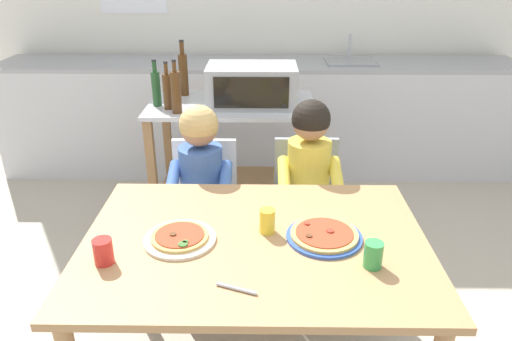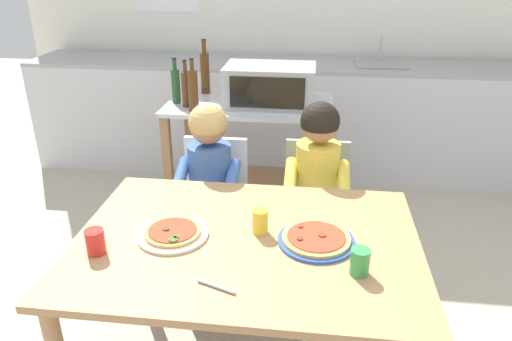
# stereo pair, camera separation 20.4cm
# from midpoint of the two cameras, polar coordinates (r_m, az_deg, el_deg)

# --- Properties ---
(ground_plane) EXTENTS (10.65, 10.65, 0.00)m
(ground_plane) POSITION_cam_midpoint_polar(r_m,az_deg,el_deg) (3.13, -1.69, -8.86)
(ground_plane) COLOR #B7AD99
(back_wall_tiled) EXTENTS (4.67, 0.13, 2.70)m
(back_wall_tiled) POSITION_cam_midpoint_polar(r_m,az_deg,el_deg) (4.29, -1.03, 19.58)
(back_wall_tiled) COLOR white
(back_wall_tiled) RESTS_ON ground
(kitchen_counter) EXTENTS (4.21, 0.60, 1.12)m
(kitchen_counter) POSITION_cam_midpoint_polar(r_m,az_deg,el_deg) (4.06, -1.05, 6.43)
(kitchen_counter) COLOR silver
(kitchen_counter) RESTS_ON ground
(kitchen_island_cart) EXTENTS (1.02, 0.60, 0.87)m
(kitchen_island_cart) POSITION_cam_midpoint_polar(r_m,az_deg,el_deg) (3.10, -4.69, 2.89)
(kitchen_island_cart) COLOR #B7BABF
(kitchen_island_cart) RESTS_ON ground
(toaster_oven) EXTENTS (0.54, 0.36, 0.24)m
(toaster_oven) POSITION_cam_midpoint_polar(r_m,az_deg,el_deg) (2.94, -2.51, 10.09)
(toaster_oven) COLOR #999BA0
(toaster_oven) RESTS_ON kitchen_island_cart
(bottle_slim_sauce) EXTENTS (0.05, 0.05, 0.28)m
(bottle_slim_sauce) POSITION_cam_midpoint_polar(r_m,az_deg,el_deg) (2.99, -13.75, 9.58)
(bottle_slim_sauce) COLOR #1E4723
(bottle_slim_sauce) RESTS_ON kitchen_island_cart
(bottle_tall_green_wine) EXTENTS (0.05, 0.05, 0.28)m
(bottle_tall_green_wine) POSITION_cam_midpoint_polar(r_m,az_deg,el_deg) (2.91, -12.49, 9.26)
(bottle_tall_green_wine) COLOR #4C2D14
(bottle_tall_green_wine) RESTS_ON kitchen_island_cart
(bottle_dark_olive_oil) EXTENTS (0.06, 0.06, 0.35)m
(bottle_dark_olive_oil) POSITION_cam_midpoint_polar(r_m,az_deg,el_deg) (3.18, -10.50, 11.31)
(bottle_dark_olive_oil) COLOR #4C2D14
(bottle_dark_olive_oil) RESTS_ON kitchen_island_cart
(bottle_squat_spirits) EXTENTS (0.06, 0.06, 0.31)m
(bottle_squat_spirits) POSITION_cam_midpoint_polar(r_m,az_deg,el_deg) (2.82, -11.58, 9.16)
(bottle_squat_spirits) COLOR #4C2D14
(bottle_squat_spirits) RESTS_ON kitchen_island_cart
(dining_table) EXTENTS (1.31, 0.94, 0.73)m
(dining_table) POSITION_cam_midpoint_polar(r_m,az_deg,el_deg) (1.90, -3.25, -10.58)
(dining_table) COLOR #AD7F51
(dining_table) RESTS_ON ground
(dining_chair_left) EXTENTS (0.36, 0.36, 0.81)m
(dining_chair_left) POSITION_cam_midpoint_polar(r_m,az_deg,el_deg) (2.62, -8.36, -4.11)
(dining_chair_left) COLOR silver
(dining_chair_left) RESTS_ON ground
(dining_chair_right) EXTENTS (0.36, 0.36, 0.81)m
(dining_chair_right) POSITION_cam_midpoint_polar(r_m,az_deg,el_deg) (2.61, 3.71, -3.97)
(dining_chair_right) COLOR gray
(dining_chair_right) RESTS_ON ground
(child_in_blue_striped_shirt) EXTENTS (0.32, 0.42, 1.04)m
(child_in_blue_striped_shirt) POSITION_cam_midpoint_polar(r_m,az_deg,el_deg) (2.43, -9.05, -1.47)
(child_in_blue_striped_shirt) COLOR #424C6B
(child_in_blue_striped_shirt) RESTS_ON ground
(child_in_yellow_shirt) EXTENTS (0.32, 0.42, 1.06)m
(child_in_yellow_shirt) POSITION_cam_midpoint_polar(r_m,az_deg,el_deg) (2.42, 3.97, -1.08)
(child_in_yellow_shirt) COLOR #424C6B
(child_in_yellow_shirt) RESTS_ON ground
(pizza_plate_cream) EXTENTS (0.28, 0.28, 0.03)m
(pizza_plate_cream) POSITION_cam_midpoint_polar(r_m,az_deg,el_deg) (1.87, -12.18, -7.93)
(pizza_plate_cream) COLOR beige
(pizza_plate_cream) RESTS_ON dining_table
(pizza_plate_blue_rimmed) EXTENTS (0.29, 0.29, 0.03)m
(pizza_plate_blue_rimmed) POSITION_cam_midpoint_polar(r_m,az_deg,el_deg) (1.85, 4.98, -7.79)
(pizza_plate_blue_rimmed) COLOR #3356B7
(pizza_plate_blue_rimmed) RESTS_ON dining_table
(drinking_cup_red) EXTENTS (0.07, 0.07, 0.09)m
(drinking_cup_red) POSITION_cam_midpoint_polar(r_m,az_deg,el_deg) (1.80, -20.87, -9.08)
(drinking_cup_red) COLOR red
(drinking_cup_red) RESTS_ON dining_table
(drinking_cup_yellow) EXTENTS (0.06, 0.06, 0.10)m
(drinking_cup_yellow) POSITION_cam_midpoint_polar(r_m,az_deg,el_deg) (1.86, -1.79, -6.09)
(drinking_cup_yellow) COLOR yellow
(drinking_cup_yellow) RESTS_ON dining_table
(drinking_cup_green) EXTENTS (0.07, 0.07, 0.10)m
(drinking_cup_green) POSITION_cam_midpoint_polar(r_m,az_deg,el_deg) (1.70, 10.43, -9.92)
(drinking_cup_green) COLOR green
(drinking_cup_green) RESTS_ON dining_table
(serving_spoon) EXTENTS (0.14, 0.06, 0.01)m
(serving_spoon) POSITION_cam_midpoint_polar(r_m,az_deg,el_deg) (1.60, -6.09, -13.92)
(serving_spoon) COLOR #B7BABF
(serving_spoon) RESTS_ON dining_table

